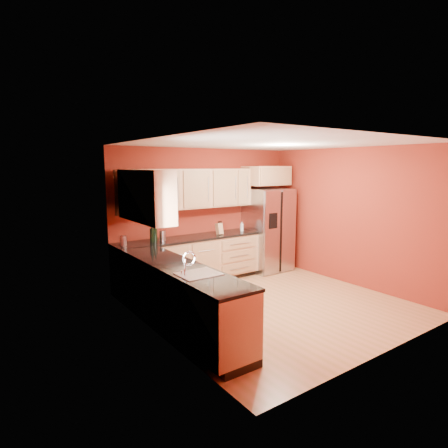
% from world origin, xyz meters
% --- Properties ---
extents(floor, '(4.00, 4.00, 0.00)m').
position_xyz_m(floor, '(0.00, 0.00, 0.00)').
color(floor, '#AE7943').
rests_on(floor, ground).
extents(ceiling, '(4.00, 4.00, 0.00)m').
position_xyz_m(ceiling, '(0.00, 0.00, 2.60)').
color(ceiling, silver).
rests_on(ceiling, wall_back).
extents(wall_back, '(4.00, 0.04, 2.60)m').
position_xyz_m(wall_back, '(0.00, 2.00, 1.30)').
color(wall_back, maroon).
rests_on(wall_back, floor).
extents(wall_front, '(4.00, 0.04, 2.60)m').
position_xyz_m(wall_front, '(0.00, -2.00, 1.30)').
color(wall_front, maroon).
rests_on(wall_front, floor).
extents(wall_left, '(0.04, 4.00, 2.60)m').
position_xyz_m(wall_left, '(-2.00, 0.00, 1.30)').
color(wall_left, maroon).
rests_on(wall_left, floor).
extents(wall_right, '(0.04, 4.00, 2.60)m').
position_xyz_m(wall_right, '(2.00, 0.00, 1.30)').
color(wall_right, maroon).
rests_on(wall_right, floor).
extents(base_cabinets_back, '(2.90, 0.60, 0.88)m').
position_xyz_m(base_cabinets_back, '(-0.55, 1.70, 0.44)').
color(base_cabinets_back, '#AC7953').
rests_on(base_cabinets_back, floor).
extents(base_cabinets_left, '(0.60, 2.80, 0.88)m').
position_xyz_m(base_cabinets_left, '(-1.70, 0.00, 0.44)').
color(base_cabinets_left, '#AC7953').
rests_on(base_cabinets_left, floor).
extents(countertop_back, '(2.90, 0.62, 0.04)m').
position_xyz_m(countertop_back, '(-0.55, 1.69, 0.90)').
color(countertop_back, black).
rests_on(countertop_back, base_cabinets_back).
extents(countertop_left, '(0.62, 2.80, 0.04)m').
position_xyz_m(countertop_left, '(-1.69, 0.00, 0.90)').
color(countertop_left, black).
rests_on(countertop_left, base_cabinets_left).
extents(upper_cabinets_back, '(2.30, 0.33, 0.75)m').
position_xyz_m(upper_cabinets_back, '(-0.25, 1.83, 1.83)').
color(upper_cabinets_back, '#AC7953').
rests_on(upper_cabinets_back, wall_back).
extents(upper_cabinets_left, '(0.33, 1.35, 0.75)m').
position_xyz_m(upper_cabinets_left, '(-1.83, 0.72, 1.83)').
color(upper_cabinets_left, '#AC7953').
rests_on(upper_cabinets_left, wall_left).
extents(corner_upper_cabinet, '(0.67, 0.67, 0.75)m').
position_xyz_m(corner_upper_cabinet, '(-1.67, 1.67, 1.83)').
color(corner_upper_cabinet, '#AC7953').
rests_on(corner_upper_cabinet, wall_back).
extents(over_fridge_cabinet, '(0.92, 0.60, 0.40)m').
position_xyz_m(over_fridge_cabinet, '(1.35, 1.70, 2.05)').
color(over_fridge_cabinet, '#AC7953').
rests_on(over_fridge_cabinet, wall_back).
extents(refrigerator, '(0.90, 0.75, 1.78)m').
position_xyz_m(refrigerator, '(1.35, 1.62, 0.89)').
color(refrigerator, '#ACACB1').
rests_on(refrigerator, floor).
extents(window, '(0.03, 0.90, 1.00)m').
position_xyz_m(window, '(-1.98, -0.50, 1.55)').
color(window, white).
rests_on(window, wall_left).
extents(sink_faucet, '(0.50, 0.42, 0.30)m').
position_xyz_m(sink_faucet, '(-1.69, -0.50, 1.07)').
color(sink_faucet, silver).
rests_on(sink_faucet, countertop_left).
extents(canister_left, '(0.13, 0.13, 0.18)m').
position_xyz_m(canister_left, '(-1.12, 1.69, 1.01)').
color(canister_left, '#ACACB1').
rests_on(canister_left, countertop_back).
extents(canister_right, '(0.14, 0.14, 0.17)m').
position_xyz_m(canister_right, '(-1.85, 1.67, 1.01)').
color(canister_right, '#ACACB1').
rests_on(canister_right, countertop_back).
extents(wine_bottle_a, '(0.08, 0.08, 0.34)m').
position_xyz_m(wine_bottle_a, '(-1.32, 1.68, 1.09)').
color(wine_bottle_a, black).
rests_on(wine_bottle_a, countertop_back).
extents(wine_bottle_b, '(0.09, 0.09, 0.33)m').
position_xyz_m(wine_bottle_b, '(-1.24, 1.73, 1.09)').
color(wine_bottle_b, black).
rests_on(wine_bottle_b, countertop_back).
extents(knife_block, '(0.12, 0.11, 0.22)m').
position_xyz_m(knife_block, '(0.08, 1.63, 1.03)').
color(knife_block, tan).
rests_on(knife_block, countertop_back).
extents(soap_dispenser, '(0.08, 0.08, 0.19)m').
position_xyz_m(soap_dispenser, '(0.67, 1.66, 1.02)').
color(soap_dispenser, silver).
rests_on(soap_dispenser, countertop_back).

